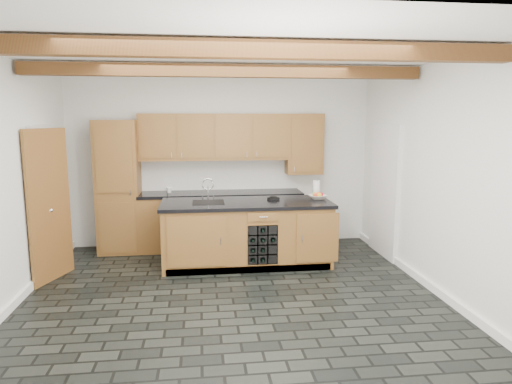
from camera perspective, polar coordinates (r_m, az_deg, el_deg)
ground at (r=5.60m, az=-2.94°, el=-13.10°), size 5.00×5.00×0.00m
room_shell at (r=5.74m, az=-4.29°, el=3.19°), size 5.01×5.00×5.00m
back_cabinetry at (r=7.50m, az=-7.07°, el=0.34°), size 3.65×0.62×2.20m
island at (r=6.70m, az=-1.12°, el=-5.15°), size 2.48×0.96×0.93m
faucet at (r=6.61m, az=-5.98°, el=-0.96°), size 0.45×0.40×0.34m
kitchen_scale at (r=6.77m, az=2.19°, el=-0.78°), size 0.18×0.14×0.05m
fruit_bowl at (r=6.88m, az=7.72°, el=-0.62°), size 0.32×0.32×0.06m
fruit_cluster at (r=6.87m, az=7.72°, el=-0.33°), size 0.16×0.17×0.07m
paper_towel at (r=7.10m, az=7.57°, el=0.43°), size 0.11×0.11×0.25m
mug at (r=7.52m, az=-10.81°, el=0.25°), size 0.13×0.13×0.09m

